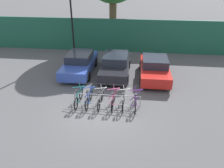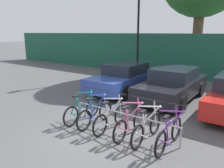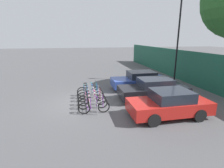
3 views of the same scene
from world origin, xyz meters
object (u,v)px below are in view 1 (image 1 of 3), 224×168
Objects in this scene: bicycle_silver at (100,99)px; car_blue at (80,63)px; bicycle_blue at (89,98)px; bicycle_purple at (136,101)px; bicycle_pink at (113,100)px; bicycle_white at (123,100)px; bicycle_teal at (79,98)px; car_red at (154,68)px; lamp_post at (71,4)px; bike_rack at (107,96)px; car_black at (116,65)px.

car_blue is at bearing 113.71° from bicycle_silver.
bicycle_purple is (2.43, 0.00, 0.00)m from bicycle_blue.
bicycle_white is (0.52, 0.00, 0.00)m from bicycle_pink.
bicycle_purple is (2.99, 0.00, 0.00)m from bicycle_teal.
bicycle_pink is 4.39m from car_red.
lamp_post is at bearing 120.93° from bicycle_white.
lamp_post reaches higher than bicycle_silver.
bicycle_blue reaches higher than bike_rack.
bike_rack is at bearing 6.75° from bicycle_teal.
bike_rack is 0.39m from bicycle_pink.
bicycle_teal is at bearing -138.04° from car_red.
bicycle_pink is at bearing -121.71° from car_red.
bike_rack is 2.07× the size of bicycle_purple.
bicycle_purple is at bearing -3.86° from bicycle_pink.
car_black reaches higher than bicycle_purple.
car_black reaches higher than bicycle_pink.
bike_rack is 4.62m from car_blue.
bicycle_white is (1.81, 0.00, 0.00)m from bicycle_blue.
car_black is (0.39, 4.06, 0.31)m from bicycle_silver.
bicycle_pink is 0.42× the size of car_red.
bicycle_teal is 0.56m from bicycle_blue.
bicycle_teal is 1.84m from bicycle_pink.
bicycle_silver is 0.23× the size of lamp_post.
bicycle_silver is at bearing 176.14° from bicycle_pink.
car_blue is (-2.43, 3.93, 0.21)m from bike_rack.
bicycle_purple is (0.62, 0.00, 0.00)m from bicycle_white.
bicycle_blue is 0.61m from bicycle_silver.
bicycle_white is at bearing -59.05° from lamp_post.
bicycle_white is 0.62m from bicycle_purple.
lamp_post reaches higher than bicycle_pink.
bicycle_blue is (-0.94, -0.15, -0.11)m from bike_rack.
car_blue is 2.50m from car_black.
car_red is 8.51m from lamp_post.
bicycle_purple is at bearing -5.68° from bike_rack.
car_blue is (-0.93, 4.07, 0.31)m from bicycle_teal.
car_red is (4.14, 3.72, 0.31)m from bicycle_teal.
bicycle_pink is (0.35, -0.15, -0.11)m from bike_rack.
bicycle_blue is 0.38× the size of car_black.
car_blue reaches higher than bicycle_blue.
bicycle_purple is (1.15, 0.00, 0.00)m from bicycle_pink.
bicycle_pink is at bearing 1.07° from bicycle_teal.
car_blue reaches higher than bicycle_pink.
bike_rack is 1.51m from bicycle_purple.
bicycle_pink is (1.84, 0.00, 0.00)m from bicycle_teal.
bicycle_pink is 1.00× the size of bicycle_white.
bicycle_teal and bicycle_blue have the same top height.
car_blue is (-3.92, 4.07, 0.31)m from bicycle_purple.
bicycle_blue is at bearing -69.57° from lamp_post.
car_black is (1.56, 4.06, 0.31)m from bicycle_teal.
bicycle_pink reaches higher than bike_rack.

